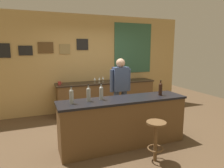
# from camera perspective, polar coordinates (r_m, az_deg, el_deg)

# --- Properties ---
(ground_plane) EXTENTS (10.00, 10.00, 0.00)m
(ground_plane) POSITION_cam_1_polar(r_m,az_deg,el_deg) (4.39, 0.92, -14.71)
(ground_plane) COLOR brown
(back_wall) EXTENTS (6.00, 0.09, 2.80)m
(back_wall) POSITION_cam_1_polar(r_m,az_deg,el_deg) (5.93, -6.20, 6.01)
(back_wall) COLOR tan
(back_wall) RESTS_ON ground_plane
(bar_counter) EXTENTS (2.46, 0.60, 0.92)m
(bar_counter) POSITION_cam_1_polar(r_m,az_deg,el_deg) (3.87, 3.24, -10.81)
(bar_counter) COLOR brown
(bar_counter) RESTS_ON ground_plane
(side_counter) EXTENTS (2.88, 0.56, 0.90)m
(side_counter) POSITION_cam_1_polar(r_m,az_deg,el_deg) (5.83, -1.60, -3.66)
(side_counter) COLOR brown
(side_counter) RESTS_ON ground_plane
(bartender) EXTENTS (0.52, 0.21, 1.62)m
(bartender) POSITION_cam_1_polar(r_m,az_deg,el_deg) (4.69, 2.42, -1.03)
(bartender) COLOR #384766
(bartender) RESTS_ON ground_plane
(bar_stool) EXTENTS (0.32, 0.32, 0.68)m
(bar_stool) POSITION_cam_1_polar(r_m,az_deg,el_deg) (3.41, 12.49, -14.03)
(bar_stool) COLOR brown
(bar_stool) RESTS_ON ground_plane
(wine_bottle_a) EXTENTS (0.07, 0.07, 0.31)m
(wine_bottle_a) POSITION_cam_1_polar(r_m,az_deg,el_deg) (3.42, -11.57, -3.38)
(wine_bottle_a) COLOR #999E99
(wine_bottle_a) RESTS_ON bar_counter
(wine_bottle_b) EXTENTS (0.07, 0.07, 0.31)m
(wine_bottle_b) POSITION_cam_1_polar(r_m,az_deg,el_deg) (3.53, -6.75, -2.83)
(wine_bottle_b) COLOR #999E99
(wine_bottle_b) RESTS_ON bar_counter
(wine_bottle_c) EXTENTS (0.07, 0.07, 0.31)m
(wine_bottle_c) POSITION_cam_1_polar(r_m,az_deg,el_deg) (3.63, -3.11, -2.43)
(wine_bottle_c) COLOR #999E99
(wine_bottle_c) RESTS_ON bar_counter
(wine_bottle_d) EXTENTS (0.07, 0.07, 0.31)m
(wine_bottle_d) POSITION_cam_1_polar(r_m,az_deg,el_deg) (4.08, 13.74, -1.30)
(wine_bottle_d) COLOR black
(wine_bottle_d) RESTS_ON bar_counter
(wine_glass_a) EXTENTS (0.07, 0.07, 0.16)m
(wine_glass_a) POSITION_cam_1_polar(r_m,az_deg,el_deg) (5.53, -4.97, 1.44)
(wine_glass_a) COLOR silver
(wine_glass_a) RESTS_ON side_counter
(wine_glass_b) EXTENTS (0.07, 0.07, 0.16)m
(wine_glass_b) POSITION_cam_1_polar(r_m,az_deg,el_deg) (5.56, -3.66, 1.51)
(wine_glass_b) COLOR silver
(wine_glass_b) RESTS_ON side_counter
(wine_glass_c) EXTENTS (0.07, 0.07, 0.16)m
(wine_glass_c) POSITION_cam_1_polar(r_m,az_deg,el_deg) (5.68, -2.61, 1.71)
(wine_glass_c) COLOR silver
(wine_glass_c) RESTS_ON side_counter
(wine_glass_d) EXTENTS (0.07, 0.07, 0.16)m
(wine_glass_d) POSITION_cam_1_polar(r_m,az_deg,el_deg) (5.87, -0.37, 1.99)
(wine_glass_d) COLOR silver
(wine_glass_d) RESTS_ON side_counter
(coffee_mug) EXTENTS (0.13, 0.08, 0.09)m
(coffee_mug) POSITION_cam_1_polar(r_m,az_deg,el_deg) (5.39, -14.86, 0.23)
(coffee_mug) COLOR #B2332D
(coffee_mug) RESTS_ON side_counter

